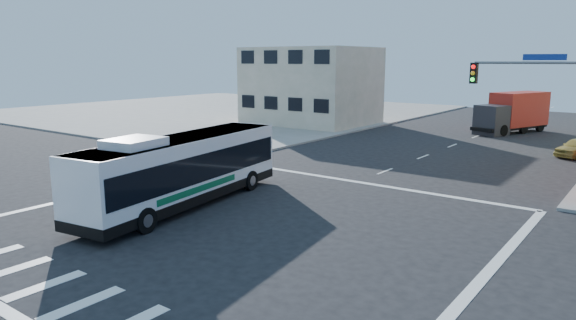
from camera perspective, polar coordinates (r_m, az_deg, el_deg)
The scene contains 6 objects.
ground at distance 21.51m, azimuth -4.83°, elevation -7.20°, with size 120.00×120.00×0.00m, color black.
sidewalk_nw at distance 70.22m, azimuth -7.37°, elevation 5.54°, with size 50.00×50.00×0.15m, color gray.
building_west at distance 54.69m, azimuth 2.60°, elevation 8.20°, with size 12.06×10.06×8.00m.
signal_mast_ne at distance 26.32m, azimuth 26.87°, elevation 6.07°, with size 7.91×1.13×8.07m.
transit_bus at distance 24.32m, azimuth -11.55°, elevation -0.97°, with size 4.35×12.36×3.59m.
box_truck at distance 52.50m, azimuth 23.65°, elevation 4.78°, with size 5.24×8.64×3.75m.
Camera 1 is at (13.60, -15.25, 6.73)m, focal length 32.00 mm.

